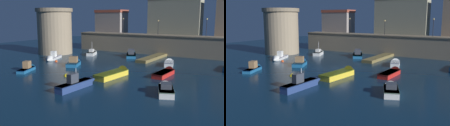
% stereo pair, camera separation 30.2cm
% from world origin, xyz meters
% --- Properties ---
extents(ground_plane, '(107.90, 107.90, 0.00)m').
position_xyz_m(ground_plane, '(0.00, 0.00, 0.00)').
color(ground_plane, '#0C2338').
extents(quay_wall, '(42.63, 4.07, 4.45)m').
position_xyz_m(quay_wall, '(0.00, 19.87, 2.23)').
color(quay_wall, gray).
rests_on(quay_wall, ground).
extents(old_town_backdrop, '(40.99, 4.47, 8.81)m').
position_xyz_m(old_town_backdrop, '(2.19, 23.55, 8.25)').
color(old_town_backdrop, gray).
rests_on(old_town_backdrop, ground).
extents(fortress_tower, '(8.38, 8.38, 10.34)m').
position_xyz_m(fortress_tower, '(-21.28, 8.30, 5.23)').
color(fortress_tower, gray).
rests_on(fortress_tower, ground).
extents(pier_dock, '(2.14, 11.05, 0.70)m').
position_xyz_m(pier_dock, '(1.27, 12.46, 0.28)').
color(pier_dock, brown).
rests_on(pier_dock, ground).
extents(quay_lamp_0, '(0.32, 0.32, 3.67)m').
position_xyz_m(quay_lamp_0, '(-9.73, 19.87, 6.87)').
color(quay_lamp_0, black).
rests_on(quay_lamp_0, quay_wall).
extents(quay_lamp_1, '(0.32, 0.32, 3.28)m').
position_xyz_m(quay_lamp_1, '(-0.69, 19.87, 6.64)').
color(quay_lamp_1, black).
rests_on(quay_lamp_1, quay_wall).
extents(quay_lamp_2, '(0.32, 0.32, 3.69)m').
position_xyz_m(quay_lamp_2, '(9.79, 19.87, 6.87)').
color(quay_lamp_2, black).
rests_on(quay_lamp_2, quay_wall).
extents(moored_boat_0, '(3.15, 4.95, 3.30)m').
position_xyz_m(moored_boat_0, '(-12.64, 11.04, 0.47)').
color(moored_boat_0, silver).
rests_on(moored_boat_0, ground).
extents(moored_boat_1, '(3.26, 5.23, 1.93)m').
position_xyz_m(moored_boat_1, '(-10.97, -8.33, 0.44)').
color(moored_boat_1, '#195689').
rests_on(moored_boat_1, ground).
extents(moored_boat_3, '(1.28, 6.83, 2.61)m').
position_xyz_m(moored_boat_3, '(2.22, -12.04, 0.56)').
color(moored_boat_3, navy).
rests_on(moored_boat_3, ground).
extents(moored_boat_4, '(1.67, 6.25, 1.48)m').
position_xyz_m(moored_boat_4, '(8.66, 0.36, 0.35)').
color(moored_boat_4, red).
rests_on(moored_boat_4, ground).
extents(moored_boat_5, '(3.53, 4.71, 2.21)m').
position_xyz_m(moored_boat_5, '(-7.81, -0.86, 0.47)').
color(moored_boat_5, '#195689').
rests_on(moored_boat_5, ground).
extents(moored_boat_6, '(3.32, 5.04, 1.67)m').
position_xyz_m(moored_boat_6, '(11.82, -8.35, 0.45)').
color(moored_boat_6, silver).
rests_on(moored_boat_6, ground).
extents(moored_boat_7, '(4.90, 7.07, 2.28)m').
position_xyz_m(moored_boat_7, '(-4.35, 13.96, 0.46)').
color(moored_boat_7, '#195689').
rests_on(moored_boat_7, ground).
extents(moored_boat_8, '(3.69, 5.98, 2.08)m').
position_xyz_m(moored_boat_8, '(-15.40, 1.32, 0.39)').
color(moored_boat_8, silver).
rests_on(moored_boat_8, ground).
extents(moored_boat_9, '(2.73, 4.74, 1.40)m').
position_xyz_m(moored_boat_9, '(6.35, 8.02, 0.40)').
color(moored_boat_9, white).
rests_on(moored_boat_9, ground).
extents(moored_boat_10, '(2.40, 7.36, 1.78)m').
position_xyz_m(moored_boat_10, '(2.84, -4.23, 0.41)').
color(moored_boat_10, gold).
rests_on(moored_boat_10, ground).
extents(mooring_buoy_0, '(0.77, 0.77, 0.77)m').
position_xyz_m(mooring_buoy_0, '(-3.11, -8.19, 0.00)').
color(mooring_buoy_0, yellow).
rests_on(mooring_buoy_0, ground).
extents(mooring_buoy_1, '(0.58, 0.58, 0.58)m').
position_xyz_m(mooring_buoy_1, '(-13.22, 0.11, 0.00)').
color(mooring_buoy_1, '#EA4C19').
rests_on(mooring_buoy_1, ground).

